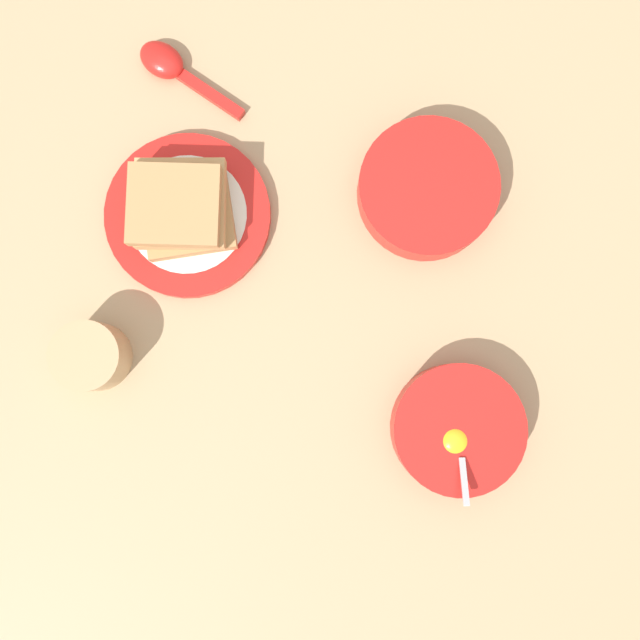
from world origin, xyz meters
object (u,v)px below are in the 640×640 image
at_px(drinking_cup, 91,356).
at_px(toast_sandwich, 181,208).
at_px(egg_bowl, 457,429).
at_px(soup_spoon, 171,67).
at_px(congee_bowl, 427,189).
at_px(toast_plate, 188,216).

bearing_deg(drinking_cup, toast_sandwich, -16.39).
bearing_deg(drinking_cup, egg_bowl, -86.32).
height_order(toast_sandwich, soup_spoon, toast_sandwich).
xyz_separation_m(toast_sandwich, soup_spoon, (0.17, 0.07, -0.04)).
bearing_deg(egg_bowl, congee_bowl, 21.33).
bearing_deg(toast_plate, congee_bowl, -69.49).
distance_m(toast_sandwich, drinking_cup, 0.20).
height_order(toast_plate, toast_sandwich, toast_sandwich).
distance_m(soup_spoon, congee_bowl, 0.35).
relative_size(toast_plate, drinking_cup, 2.46).
height_order(egg_bowl, drinking_cup, egg_bowl).
relative_size(soup_spoon, congee_bowl, 0.90).
xyz_separation_m(soup_spoon, drinking_cup, (-0.37, -0.01, 0.02)).
bearing_deg(toast_sandwich, egg_bowl, -113.70).
xyz_separation_m(soup_spoon, congee_bowl, (-0.07, -0.34, 0.01)).
bearing_deg(congee_bowl, egg_bowl, -158.67).
height_order(egg_bowl, soup_spoon, egg_bowl).
distance_m(egg_bowl, toast_sandwich, 0.42).
xyz_separation_m(congee_bowl, drinking_cup, (-0.30, 0.33, 0.01)).
bearing_deg(congee_bowl, toast_sandwich, 110.24).
bearing_deg(soup_spoon, drinking_cup, -178.30).
height_order(toast_plate, drinking_cup, drinking_cup).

